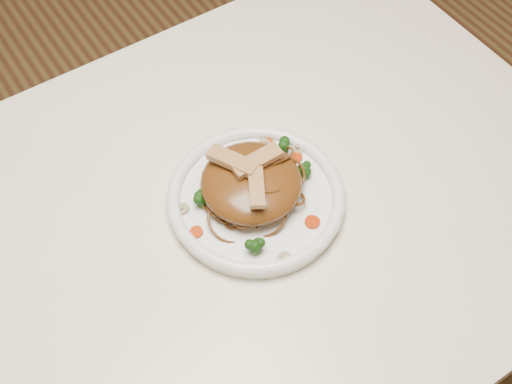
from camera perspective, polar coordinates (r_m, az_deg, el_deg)
table at (r=1.07m, az=-3.43°, el=-5.46°), size 1.20×0.80×0.75m
plate at (r=1.00m, az=-0.00°, el=-0.72°), size 0.35×0.35×0.02m
noodle_mound at (r=0.97m, az=-0.40°, el=0.83°), size 0.16×0.16×0.05m
chicken_a at (r=0.95m, az=0.09°, el=2.68°), size 0.08×0.03×0.01m
chicken_b at (r=0.95m, az=-1.99°, el=2.65°), size 0.05×0.08×0.01m
chicken_c at (r=0.93m, az=0.05°, el=0.40°), size 0.05×0.07×0.01m
broccoli_0 at (r=1.03m, az=2.45°, el=4.11°), size 0.03×0.03×0.03m
broccoli_1 at (r=0.97m, az=-4.63°, el=-0.63°), size 0.03×0.03×0.03m
broccoli_2 at (r=0.93m, az=-0.03°, el=-4.56°), size 0.04×0.04×0.03m
broccoli_3 at (r=1.00m, az=4.17°, el=1.88°), size 0.03×0.03×0.03m
carrot_0 at (r=1.05m, az=0.96°, el=4.12°), size 0.02×0.02×0.00m
carrot_1 at (r=0.96m, az=-5.09°, el=-3.40°), size 0.02×0.02×0.00m
carrot_2 at (r=1.03m, az=3.45°, el=2.93°), size 0.02×0.02×0.00m
carrot_3 at (r=1.01m, az=-4.11°, el=1.50°), size 0.02×0.02×0.00m
carrot_4 at (r=0.97m, az=4.81°, el=-2.55°), size 0.03×0.03×0.00m
mushroom_0 at (r=0.93m, az=2.32°, el=-5.73°), size 0.03×0.03×0.01m
mushroom_1 at (r=1.04m, az=3.51°, el=3.66°), size 0.02×0.02×0.01m
mushroom_2 at (r=0.98m, az=-6.43°, el=-1.48°), size 0.03×0.03×0.01m
mushroom_3 at (r=1.04m, az=0.77°, el=4.08°), size 0.02×0.02×0.01m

